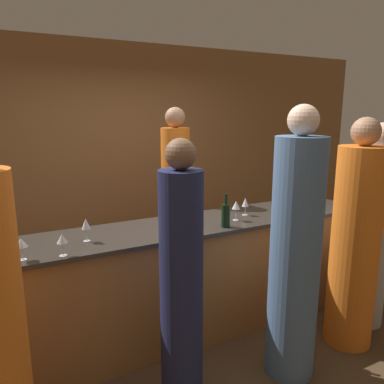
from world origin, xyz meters
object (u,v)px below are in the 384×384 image
at_px(wine_bottle_0, 226,215).
at_px(guest_2, 181,284).
at_px(guest_0, 355,244).
at_px(guest_3, 374,232).
at_px(guest_1, 295,256).
at_px(bartender, 176,207).

bearing_deg(wine_bottle_0, guest_2, -143.26).
xyz_separation_m(guest_0, guest_2, (-1.56, 0.06, -0.03)).
bearing_deg(guest_3, guest_2, -178.08).
xyz_separation_m(guest_2, wine_bottle_0, (0.64, 0.48, 0.27)).
xyz_separation_m(guest_1, guest_2, (-0.85, 0.12, -0.08)).
distance_m(guest_0, guest_2, 1.56).
height_order(guest_0, guest_2, guest_0).
bearing_deg(wine_bottle_0, bartender, 88.94).
relative_size(bartender, wine_bottle_0, 7.11).
bearing_deg(guest_0, guest_1, -175.01).
bearing_deg(wine_bottle_0, guest_0, -30.12).
height_order(guest_1, guest_3, guest_1).
bearing_deg(guest_0, guest_3, 17.72).
bearing_deg(guest_0, bartender, 120.26).
relative_size(guest_2, wine_bottle_0, 6.41).
distance_m(bartender, guest_3, 1.93).
relative_size(bartender, guest_2, 1.11).
height_order(guest_1, guest_2, guest_1).
bearing_deg(guest_2, guest_3, 1.92).
relative_size(guest_3, wine_bottle_0, 6.64).
height_order(bartender, guest_1, guest_1).
height_order(guest_2, guest_3, guest_3).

